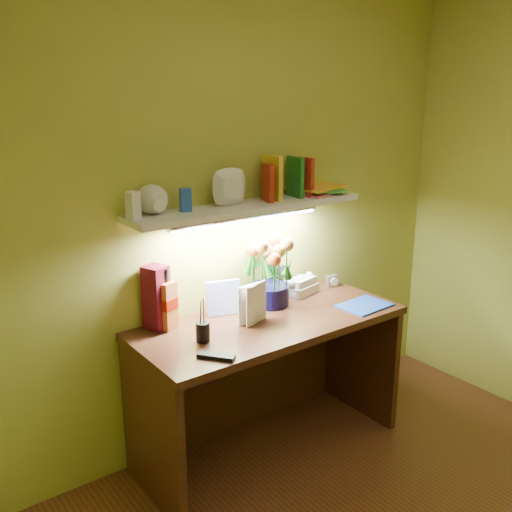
{
  "coord_description": "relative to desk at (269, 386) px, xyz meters",
  "views": [
    {
      "loc": [
        -1.65,
        -0.91,
        1.86
      ],
      "look_at": [
        0.02,
        1.35,
        1.04
      ],
      "focal_mm": 40.0,
      "sensor_mm": 36.0,
      "label": 1
    }
  ],
  "objects": [
    {
      "name": "desk",
      "position": [
        0.0,
        0.0,
        0.0
      ],
      "size": [
        1.4,
        0.6,
        0.75
      ],
      "primitive_type": "cube",
      "color": "#3B1B10",
      "rests_on": "ground"
    },
    {
      "name": "whisky_bottle",
      "position": [
        -0.47,
        0.21,
        0.53
      ],
      "size": [
        0.1,
        0.1,
        0.3
      ],
      "primitive_type": null,
      "rotation": [
        0.0,
        0.0,
        0.37
      ],
      "color": "#C66727",
      "rests_on": "desk"
    },
    {
      "name": "blue_folder",
      "position": [
        0.52,
        -0.16,
        0.38
      ],
      "size": [
        0.28,
        0.21,
        0.01
      ],
      "primitive_type": "cube",
      "rotation": [
        0.0,
        0.0,
        0.06
      ],
      "color": "blue",
      "rests_on": "desk"
    },
    {
      "name": "desk_clock",
      "position": [
        0.6,
        0.18,
        0.41
      ],
      "size": [
        0.07,
        0.05,
        0.07
      ],
      "primitive_type": "cube",
      "rotation": [
        0.0,
        0.0,
        -0.19
      ],
      "color": "#AAA9AD",
      "rests_on": "desk"
    },
    {
      "name": "telephone",
      "position": [
        0.37,
        0.2,
        0.43
      ],
      "size": [
        0.21,
        0.17,
        0.11
      ],
      "primitive_type": null,
      "rotation": [
        0.0,
        0.0,
        0.23
      ],
      "color": "#EBE7C6",
      "rests_on": "desk"
    },
    {
      "name": "whisky_box",
      "position": [
        -0.51,
        0.24,
        0.53
      ],
      "size": [
        0.13,
        0.13,
        0.32
      ],
      "primitive_type": "cube",
      "rotation": [
        0.0,
        0.0,
        0.37
      ],
      "color": "#520B1A",
      "rests_on": "desk"
    },
    {
      "name": "desk_book_a",
      "position": [
        -0.16,
        -0.02,
        0.48
      ],
      "size": [
        0.15,
        0.06,
        0.21
      ],
      "primitive_type": "imported",
      "rotation": [
        0.0,
        0.0,
        0.27
      ],
      "color": "white",
      "rests_on": "desk"
    },
    {
      "name": "art_card",
      "position": [
        -0.15,
        0.2,
        0.46
      ],
      "size": [
        0.18,
        0.08,
        0.18
      ],
      "primitive_type": null,
      "rotation": [
        0.0,
        0.0,
        -0.27
      ],
      "color": "white",
      "rests_on": "desk"
    },
    {
      "name": "wall_shelf",
      "position": [
        -0.0,
        0.18,
        0.96
      ],
      "size": [
        1.31,
        0.31,
        0.26
      ],
      "color": "white",
      "rests_on": "ground"
    },
    {
      "name": "flower_bouquet",
      "position": [
        0.13,
        0.17,
        0.57
      ],
      "size": [
        0.26,
        0.26,
        0.38
      ],
      "primitive_type": null,
      "rotation": [
        0.0,
        0.0,
        0.1
      ],
      "color": "#0A0935",
      "rests_on": "desk"
    },
    {
      "name": "desk_book_b",
      "position": [
        -0.18,
        0.02,
        0.47
      ],
      "size": [
        0.15,
        0.03,
        0.2
      ],
      "primitive_type": "imported",
      "rotation": [
        0.0,
        0.0,
        0.1
      ],
      "color": "white",
      "rests_on": "desk"
    },
    {
      "name": "pen_cup",
      "position": [
        -0.41,
        -0.02,
        0.45
      ],
      "size": [
        0.08,
        0.08,
        0.16
      ],
      "primitive_type": "cylinder",
      "rotation": [
        0.0,
        0.0,
        -0.25
      ],
      "color": "black",
      "rests_on": "desk"
    },
    {
      "name": "tv_remote",
      "position": [
        -0.46,
        -0.21,
        0.38
      ],
      "size": [
        0.14,
        0.16,
        0.02
      ],
      "primitive_type": "cube",
      "rotation": [
        0.0,
        0.0,
        0.66
      ],
      "color": "black",
      "rests_on": "desk"
    }
  ]
}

